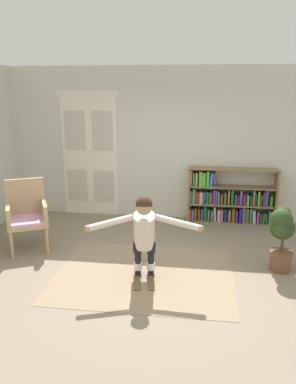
% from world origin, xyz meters
% --- Properties ---
extents(ground_plane, '(7.20, 7.20, 0.00)m').
position_xyz_m(ground_plane, '(0.00, 0.00, 0.00)').
color(ground_plane, '#7F705D').
extents(back_wall, '(6.00, 0.10, 2.90)m').
position_xyz_m(back_wall, '(0.00, 2.60, 1.45)').
color(back_wall, beige).
rests_on(back_wall, ground).
extents(double_door, '(1.22, 0.05, 2.45)m').
position_xyz_m(double_door, '(-1.42, 2.54, 1.23)').
color(double_door, silver).
rests_on(double_door, ground).
extents(rug, '(2.44, 1.95, 0.01)m').
position_xyz_m(rug, '(0.04, 0.06, 0.00)').
color(rug, '#8E785E').
rests_on(rug, ground).
extents(bookshelf, '(1.65, 0.30, 1.05)m').
position_xyz_m(bookshelf, '(1.30, 2.39, 0.44)').
color(bookshelf, olive).
rests_on(bookshelf, ground).
extents(wicker_chair, '(0.81, 0.81, 1.10)m').
position_xyz_m(wicker_chair, '(-1.94, 0.73, 0.58)').
color(wicker_chair, tan).
rests_on(wicker_chair, ground).
extents(potted_plant, '(0.38, 0.49, 0.93)m').
position_xyz_m(potted_plant, '(1.92, 0.50, 0.56)').
color(potted_plant, brown).
rests_on(potted_plant, ground).
extents(skis_pair, '(0.40, 0.96, 0.07)m').
position_xyz_m(skis_pair, '(0.03, 0.10, 0.02)').
color(skis_pair, brown).
rests_on(skis_pair, rug).
extents(person_skier, '(1.48, 0.66, 1.14)m').
position_xyz_m(person_skier, '(0.06, -0.08, 0.72)').
color(person_skier, white).
rests_on(person_skier, skis_pair).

